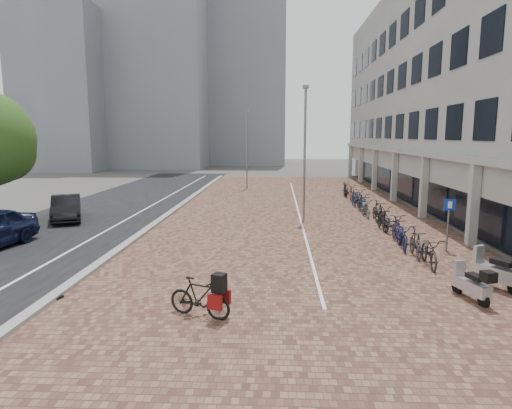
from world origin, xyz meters
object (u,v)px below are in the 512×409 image
object	(u,v)px
hero_bike	(199,297)
scooter_back	(497,270)
car_dark	(66,208)
parking_sign	(449,218)
scooter_front	(471,283)

from	to	relation	value
hero_bike	scooter_back	bearing A→B (deg)	-53.11
car_dark	scooter_back	xyz separation A→B (m)	(17.37, -9.61, -0.06)
scooter_back	parking_sign	xyz separation A→B (m)	(0.18, 4.18, 0.73)
scooter_front	hero_bike	bearing A→B (deg)	176.57
car_dark	parking_sign	distance (m)	18.39
hero_bike	parking_sign	size ratio (longest dim) A/B	0.85
parking_sign	scooter_front	bearing A→B (deg)	-99.06
hero_bike	scooter_front	xyz separation A→B (m)	(7.10, 1.44, -0.02)
hero_bike	scooter_front	distance (m)	7.24
car_dark	scooter_front	size ratio (longest dim) A/B	2.74
hero_bike	parking_sign	xyz separation A→B (m)	(8.37, 6.54, 0.81)
scooter_back	parking_sign	size ratio (longest dim) A/B	0.86
scooter_front	parking_sign	size ratio (longest dim) A/B	0.71
car_dark	scooter_back	size ratio (longest dim) A/B	2.28
scooter_back	parking_sign	bearing A→B (deg)	57.70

